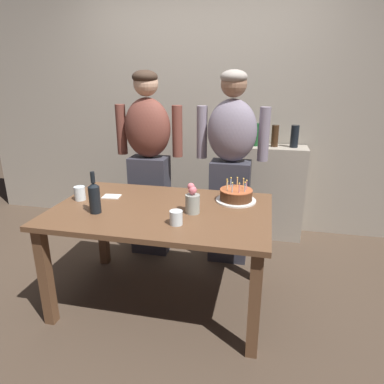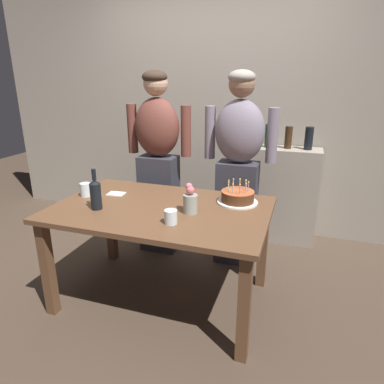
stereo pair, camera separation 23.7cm
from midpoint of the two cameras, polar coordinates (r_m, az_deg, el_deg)
ground_plane at (r=2.75m, az=-7.28°, el=-17.28°), size 10.00×10.00×0.00m
back_wall at (r=3.73m, az=0.05°, el=13.98°), size 5.20×0.10×2.60m
dining_table at (r=2.43m, az=-7.90°, el=-4.90°), size 1.50×0.96×0.74m
birthday_cake at (r=2.50m, az=4.67°, el=-0.65°), size 0.29×0.29×0.16m
water_glass_near at (r=2.68m, az=-20.62°, el=-0.25°), size 0.08×0.08×0.10m
water_glass_far at (r=2.11m, az=-5.89°, el=-4.34°), size 0.08×0.08×0.09m
wine_bottle at (r=2.38m, az=-18.71°, el=-0.82°), size 0.08×0.08×0.28m
napkin_stack at (r=2.69m, az=-15.72°, el=-0.77°), size 0.14×0.11×0.01m
flower_vase at (r=2.27m, az=-2.92°, el=-1.52°), size 0.10×0.10×0.20m
person_man_bearded at (r=3.13m, az=-9.34°, el=4.89°), size 0.61×0.27×1.66m
person_woman_cardigan at (r=2.94m, az=4.19°, el=4.20°), size 0.61×0.27×1.66m
shelf_cabinet at (r=3.59m, az=11.14°, el=0.13°), size 0.65×0.30×1.17m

